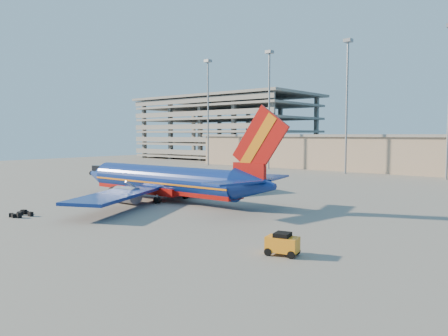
{
  "coord_description": "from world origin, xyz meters",
  "views": [
    {
      "loc": [
        35.26,
        -42.99,
        8.46
      ],
      "look_at": [
        -1.94,
        1.39,
        4.0
      ],
      "focal_mm": 35.0,
      "sensor_mm": 36.0,
      "label": 1
    }
  ],
  "objects": [
    {
      "name": "luggage_pile",
      "position": [
        -9.66,
        -22.24,
        0.22
      ],
      "size": [
        2.36,
        2.24,
        0.54
      ],
      "color": "black",
      "rests_on": "ground"
    },
    {
      "name": "parking_garage",
      "position": [
        -62.0,
        74.05,
        11.73
      ],
      "size": [
        62.0,
        32.0,
        21.4
      ],
      "color": "slate",
      "rests_on": "ground"
    },
    {
      "name": "light_mast_row",
      "position": [
        5.0,
        46.0,
        17.55
      ],
      "size": [
        101.6,
        1.6,
        28.65
      ],
      "color": "gray",
      "rests_on": "ground"
    },
    {
      "name": "aircraft_main",
      "position": [
        -5.81,
        -5.12,
        2.48
      ],
      "size": [
        34.25,
        32.95,
        11.6
      ],
      "rotation": [
        0.0,
        0.0,
        0.03
      ],
      "color": "navy",
      "rests_on": "ground"
    },
    {
      "name": "terminal_building",
      "position": [
        10.0,
        58.0,
        4.32
      ],
      "size": [
        122.0,
        16.0,
        8.5
      ],
      "color": "gray",
      "rests_on": "ground"
    },
    {
      "name": "ground",
      "position": [
        0.0,
        0.0,
        0.0
      ],
      "size": [
        220.0,
        220.0,
        0.0
      ],
      "primitive_type": "plane",
      "color": "slate",
      "rests_on": "ground"
    },
    {
      "name": "baggage_tug",
      "position": [
        19.11,
        -17.35,
        0.84
      ],
      "size": [
        2.48,
        1.82,
        1.61
      ],
      "rotation": [
        0.0,
        0.0,
        0.23
      ],
      "color": "orange",
      "rests_on": "ground"
    }
  ]
}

